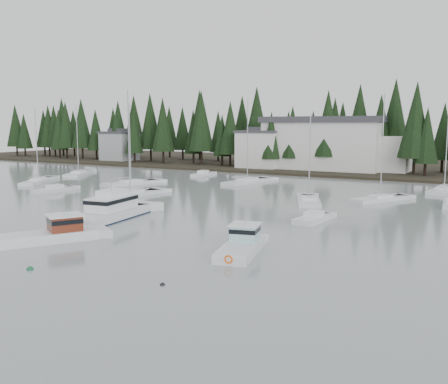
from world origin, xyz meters
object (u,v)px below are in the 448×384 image
object	(u,v)px
lobster_boat_teal	(242,247)
sailboat_8	(444,191)
sailboat_9	(247,183)
sailboat_3	(79,174)
runabout_1	(314,220)
sailboat_5	(309,202)
runabout_0	(55,191)
harbor_inn	(333,144)
sailboat_4	(38,182)
lobster_boat_brown	(49,235)
house_far_west	(119,145)
runabout_3	(203,175)
house_west	(261,148)
cabin_cruiser_center	(110,213)
sailboat_2	(380,200)
sailboat_7	(130,196)
sailboat_6	(131,184)

from	to	relation	value
lobster_boat_teal	sailboat_8	world-z (taller)	sailboat_8
lobster_boat_teal	sailboat_9	distance (m)	46.20
sailboat_3	runabout_1	xyz separation A→B (m)	(56.49, -22.34, 0.07)
sailboat_5	sailboat_8	xyz separation A→B (m)	(13.44, 19.80, 0.02)
sailboat_3	runabout_0	size ratio (longest dim) A/B	2.03
harbor_inn	sailboat_4	size ratio (longest dim) A/B	2.25
lobster_boat_brown	runabout_0	size ratio (longest dim) A/B	1.27
house_far_west	sailboat_4	size ratio (longest dim) A/B	0.65
sailboat_8	runabout_3	distance (m)	43.08
house_west	runabout_3	distance (m)	18.00
lobster_boat_brown	sailboat_8	world-z (taller)	sailboat_8
harbor_inn	sailboat_4	distance (m)	57.81
cabin_cruiser_center	house_far_west	bearing A→B (deg)	32.77
runabout_1	runabout_3	bearing A→B (deg)	50.80
lobster_boat_brown	sailboat_2	world-z (taller)	sailboat_2
runabout_0	runabout_3	bearing A→B (deg)	-13.81
sailboat_7	lobster_boat_teal	bearing A→B (deg)	-118.22
lobster_boat_teal	runabout_1	world-z (taller)	lobster_boat_teal
sailboat_9	runabout_3	distance (m)	14.54
sailboat_3	sailboat_4	xyz separation A→B (m)	(4.13, -13.06, -0.00)
house_west	runabout_3	size ratio (longest dim) A/B	1.48
sailboat_3	house_west	bearing A→B (deg)	-72.65
sailboat_3	runabout_0	bearing A→B (deg)	-170.58
cabin_cruiser_center	sailboat_6	world-z (taller)	sailboat_6
house_west	sailboat_6	bearing A→B (deg)	-100.35
sailboat_2	sailboat_6	bearing A→B (deg)	122.70
sailboat_5	runabout_0	distance (m)	37.00
runabout_0	runabout_3	distance (m)	31.07
sailboat_6	runabout_0	distance (m)	12.89
runabout_1	house_far_west	bearing A→B (deg)	59.00
sailboat_2	sailboat_4	world-z (taller)	sailboat_2
sailboat_2	sailboat_5	xyz separation A→B (m)	(-7.39, -6.17, -0.03)
house_far_west	sailboat_3	world-z (taller)	sailboat_3
house_far_west	runabout_3	world-z (taller)	house_far_west
runabout_0	lobster_boat_teal	bearing A→B (deg)	-115.19
runabout_1	lobster_boat_brown	bearing A→B (deg)	145.00
runabout_1	runabout_3	size ratio (longest dim) A/B	0.92
sailboat_5	sailboat_9	bearing A→B (deg)	24.39
sailboat_4	runabout_0	xyz separation A→B (m)	(11.65, -6.71, 0.07)
sailboat_3	sailboat_6	world-z (taller)	sailboat_3
sailboat_3	runabout_3	bearing A→B (deg)	-93.58
lobster_boat_brown	sailboat_8	distance (m)	56.27
harbor_inn	sailboat_9	size ratio (longest dim) A/B	2.02
sailboat_9	runabout_3	bearing A→B (deg)	71.91
sailboat_5	runabout_0	bearing A→B (deg)	80.42
house_far_west	harbor_inn	xyz separation A→B (m)	(57.04, 1.34, 1.37)
sailboat_4	sailboat_9	size ratio (longest dim) A/B	0.90
lobster_boat_teal	house_far_west	bearing A→B (deg)	32.65
house_far_west	sailboat_6	size ratio (longest dim) A/B	0.62
sailboat_4	sailboat_5	world-z (taller)	sailboat_4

